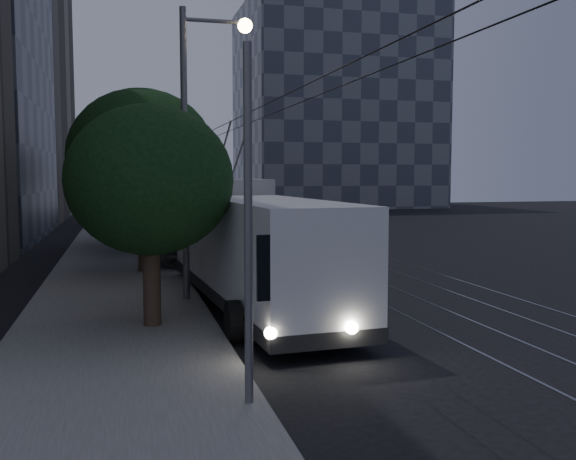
% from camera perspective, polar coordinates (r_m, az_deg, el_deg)
% --- Properties ---
extents(ground, '(120.00, 120.00, 0.00)m').
position_cam_1_polar(ground, '(21.78, 5.26, -5.39)').
color(ground, black).
rests_on(ground, ground).
extents(sidewalk, '(5.00, 90.00, 0.15)m').
position_cam_1_polar(sidewalk, '(40.34, -14.77, -0.63)').
color(sidewalk, slate).
rests_on(sidewalk, ground).
extents(tram_rails, '(4.52, 90.00, 0.02)m').
position_cam_1_polar(tram_rails, '(41.51, -0.83, -0.41)').
color(tram_rails, gray).
rests_on(tram_rails, ground).
extents(overhead_wires, '(2.23, 90.00, 6.00)m').
position_cam_1_polar(overhead_wires, '(40.22, -11.26, 4.26)').
color(overhead_wires, black).
rests_on(overhead_wires, ground).
extents(building_distant_right, '(22.00, 18.00, 24.00)m').
position_cam_1_polar(building_distant_right, '(79.70, 4.14, 10.81)').
color(building_distant_right, '#3D424E').
rests_on(building_distant_right, ground).
extents(trolleybus, '(3.44, 12.61, 5.63)m').
position_cam_1_polar(trolleybus, '(18.99, -3.27, -1.64)').
color(trolleybus, silver).
rests_on(trolleybus, ground).
extents(pickup_silver, '(3.18, 6.34, 1.72)m').
position_cam_1_polar(pickup_silver, '(28.47, -8.44, -1.22)').
color(pickup_silver, gray).
rests_on(pickup_silver, ground).
extents(car_white_a, '(2.80, 3.87, 1.22)m').
position_cam_1_polar(car_white_a, '(34.62, -6.85, -0.52)').
color(car_white_a, silver).
rests_on(car_white_a, ground).
extents(car_white_b, '(3.67, 5.20, 1.40)m').
position_cam_1_polar(car_white_b, '(40.04, -7.91, 0.34)').
color(car_white_b, silver).
rests_on(car_white_b, ground).
extents(car_white_c, '(2.36, 4.34, 1.36)m').
position_cam_1_polar(car_white_c, '(49.37, -10.67, 1.15)').
color(car_white_c, '#B0B0B4').
rests_on(car_white_c, ground).
extents(car_white_d, '(2.04, 4.68, 1.57)m').
position_cam_1_polar(car_white_d, '(54.98, -11.39, 1.63)').
color(car_white_d, '#AFAEB3').
rests_on(car_white_d, ground).
extents(tree_0, '(4.12, 4.12, 5.63)m').
position_cam_1_polar(tree_0, '(16.16, -12.17, 4.32)').
color(tree_0, '#2E2319').
rests_on(tree_0, ground).
extents(tree_1, '(5.66, 5.66, 7.18)m').
position_cam_1_polar(tree_1, '(25.43, -12.86, 6.47)').
color(tree_1, '#2E2319').
rests_on(tree_1, ground).
extents(tree_2, '(4.23, 4.23, 5.88)m').
position_cam_1_polar(tree_2, '(31.65, -13.16, 4.93)').
color(tree_2, '#2E2319').
rests_on(tree_2, ground).
extents(tree_3, '(5.51, 5.51, 7.16)m').
position_cam_1_polar(tree_3, '(36.17, -14.07, 6.05)').
color(tree_3, '#2E2319').
rests_on(tree_3, ground).
extents(tree_4, '(4.25, 4.25, 5.97)m').
position_cam_1_polar(tree_4, '(48.06, -14.24, 4.98)').
color(tree_4, '#2E2319').
rests_on(tree_4, ground).
extents(tree_5, '(4.43, 4.43, 6.13)m').
position_cam_1_polar(tree_5, '(52.82, -14.04, 5.07)').
color(tree_5, '#2E2319').
rests_on(tree_5, ground).
extents(streetlamp_near, '(2.16, 0.44, 8.78)m').
position_cam_1_polar(streetlamp_near, '(19.49, -8.03, 9.18)').
color(streetlamp_near, slate).
rests_on(streetlamp_near, ground).
extents(streetlamp_far, '(2.18, 0.44, 8.85)m').
position_cam_1_polar(streetlamp_far, '(43.11, -11.30, 6.87)').
color(streetlamp_far, slate).
rests_on(streetlamp_far, ground).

